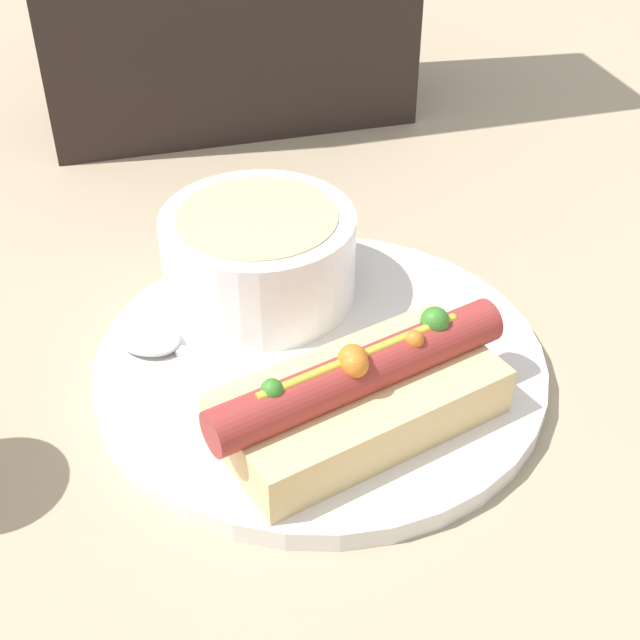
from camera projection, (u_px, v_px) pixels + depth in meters
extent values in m
plane|color=tan|center=(320.00, 372.00, 0.54)|extent=(4.00, 4.00, 0.00)
cylinder|color=white|center=(320.00, 364.00, 0.54)|extent=(0.27, 0.27, 0.01)
cube|color=#E5C17F|center=(359.00, 403.00, 0.48)|extent=(0.17, 0.12, 0.03)
cylinder|color=#9E332D|center=(360.00, 373.00, 0.47)|extent=(0.18, 0.07, 0.03)
sphere|color=orange|center=(358.00, 364.00, 0.45)|extent=(0.01, 0.01, 0.01)
sphere|color=orange|center=(345.00, 361.00, 0.46)|extent=(0.02, 0.02, 0.02)
sphere|color=#387A28|center=(435.00, 321.00, 0.48)|extent=(0.02, 0.02, 0.02)
sphere|color=#387A28|center=(272.00, 390.00, 0.44)|extent=(0.01, 0.01, 0.01)
sphere|color=orange|center=(414.00, 339.00, 0.47)|extent=(0.01, 0.01, 0.01)
cylinder|color=gold|center=(361.00, 355.00, 0.46)|extent=(0.12, 0.04, 0.01)
cylinder|color=white|center=(259.00, 256.00, 0.57)|extent=(0.12, 0.12, 0.06)
cylinder|color=#D1C184|center=(257.00, 223.00, 0.55)|extent=(0.10, 0.10, 0.01)
cube|color=#B7B7BC|center=(263.00, 375.00, 0.52)|extent=(0.09, 0.08, 0.00)
ellipsoid|color=#B7B7BC|center=(149.00, 339.00, 0.54)|extent=(0.05, 0.05, 0.01)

